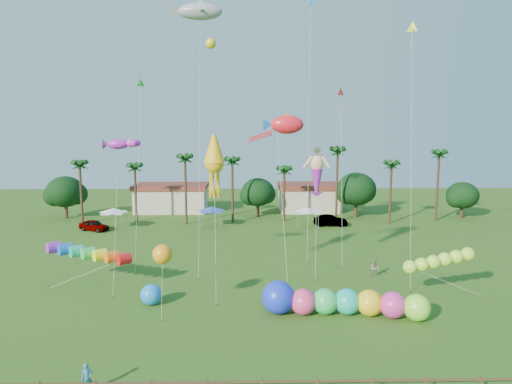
{
  "coord_description": "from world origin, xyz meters",
  "views": [
    {
      "loc": [
        -0.77,
        -29.02,
        14.5
      ],
      "look_at": [
        0.0,
        10.0,
        9.0
      ],
      "focal_mm": 32.0,
      "sensor_mm": 36.0,
      "label": 1
    }
  ],
  "objects_px": {
    "spectator_a": "(87,378)",
    "blue_ball": "(151,295)",
    "car_b": "(330,221)",
    "spectator_b": "(375,268)",
    "car_a": "(94,225)",
    "caterpillar_inflatable": "(338,302)"
  },
  "relations": [
    {
      "from": "caterpillar_inflatable",
      "to": "blue_ball",
      "type": "height_order",
      "value": "caterpillar_inflatable"
    },
    {
      "from": "car_b",
      "to": "spectator_b",
      "type": "distance_m",
      "value": 23.45
    },
    {
      "from": "spectator_b",
      "to": "caterpillar_inflatable",
      "type": "bearing_deg",
      "value": -91.22
    },
    {
      "from": "car_b",
      "to": "spectator_a",
      "type": "xyz_separation_m",
      "value": [
        -21.25,
        -42.8,
        0.03
      ]
    },
    {
      "from": "spectator_a",
      "to": "spectator_b",
      "type": "bearing_deg",
      "value": 8.93
    },
    {
      "from": "caterpillar_inflatable",
      "to": "spectator_a",
      "type": "bearing_deg",
      "value": -139.49
    },
    {
      "from": "spectator_a",
      "to": "car_a",
      "type": "bearing_deg",
      "value": 74.5
    },
    {
      "from": "caterpillar_inflatable",
      "to": "car_a",
      "type": "bearing_deg",
      "value": 141.51
    },
    {
      "from": "spectator_a",
      "to": "spectator_b",
      "type": "relative_size",
      "value": 0.98
    },
    {
      "from": "spectator_b",
      "to": "blue_ball",
      "type": "xyz_separation_m",
      "value": [
        -20.43,
        -6.73,
        0.01
      ]
    },
    {
      "from": "car_b",
      "to": "blue_ball",
      "type": "relative_size",
      "value": 2.82
    },
    {
      "from": "car_b",
      "to": "car_a",
      "type": "bearing_deg",
      "value": 97.22
    },
    {
      "from": "spectator_b",
      "to": "blue_ball",
      "type": "relative_size",
      "value": 0.99
    },
    {
      "from": "spectator_b",
      "to": "caterpillar_inflatable",
      "type": "relative_size",
      "value": 0.13
    },
    {
      "from": "car_a",
      "to": "blue_ball",
      "type": "height_order",
      "value": "blue_ball"
    },
    {
      "from": "car_b",
      "to": "caterpillar_inflatable",
      "type": "distance_m",
      "value": 33.06
    },
    {
      "from": "car_b",
      "to": "spectator_a",
      "type": "relative_size",
      "value": 2.91
    },
    {
      "from": "spectator_a",
      "to": "blue_ball",
      "type": "relative_size",
      "value": 0.97
    },
    {
      "from": "caterpillar_inflatable",
      "to": "blue_ball",
      "type": "distance_m",
      "value": 15.17
    },
    {
      "from": "caterpillar_inflatable",
      "to": "blue_ball",
      "type": "bearing_deg",
      "value": 178.54
    },
    {
      "from": "car_a",
      "to": "car_b",
      "type": "height_order",
      "value": "car_b"
    },
    {
      "from": "car_a",
      "to": "spectator_a",
      "type": "bearing_deg",
      "value": -136.24
    }
  ]
}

